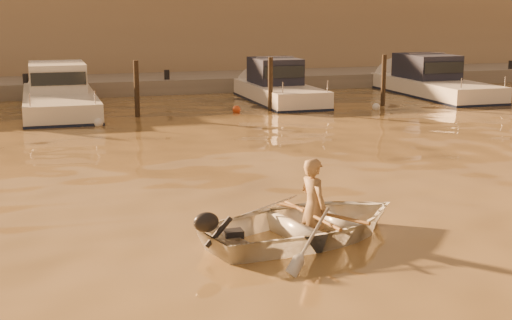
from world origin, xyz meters
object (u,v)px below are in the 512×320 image
object	(u,v)px
moored_boat_4	(280,87)
moored_boat_5	(435,81)
person	(313,207)
waterfront_building	(104,34)
moored_boat_2	(59,94)
dinghy	(308,223)

from	to	relation	value
moored_boat_4	moored_boat_5	world-z (taller)	same
person	waterfront_building	distance (m)	27.75
moored_boat_2	moored_boat_4	bearing A→B (deg)	0.00
moored_boat_5	waterfront_building	bearing A→B (deg)	140.04
dinghy	person	xyz separation A→B (m)	(0.10, 0.03, 0.28)
dinghy	moored_boat_5	size ratio (longest dim) A/B	0.46
moored_boat_2	moored_boat_5	xyz separation A→B (m)	(15.93, 0.00, 0.00)
moored_boat_5	dinghy	bearing A→B (deg)	-126.74
dinghy	person	world-z (taller)	person
dinghy	moored_boat_4	bearing A→B (deg)	-32.47
waterfront_building	moored_boat_5	bearing A→B (deg)	-39.96
dinghy	waterfront_building	world-z (taller)	waterfront_building
moored_boat_2	moored_boat_5	distance (m)	15.93
moored_boat_4	person	bearing A→B (deg)	-107.22
person	moored_boat_2	world-z (taller)	moored_boat_2
dinghy	moored_boat_2	world-z (taller)	moored_boat_2
moored_boat_4	moored_boat_5	xyz separation A→B (m)	(7.20, 0.00, 0.00)
person	dinghy	bearing A→B (deg)	90.00
moored_boat_4	waterfront_building	size ratio (longest dim) A/B	0.15
moored_boat_2	waterfront_building	bearing A→B (deg)	75.70
dinghy	moored_boat_4	xyz separation A→B (m)	(5.26, 16.70, 0.35)
person	waterfront_building	bearing A→B (deg)	-13.40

